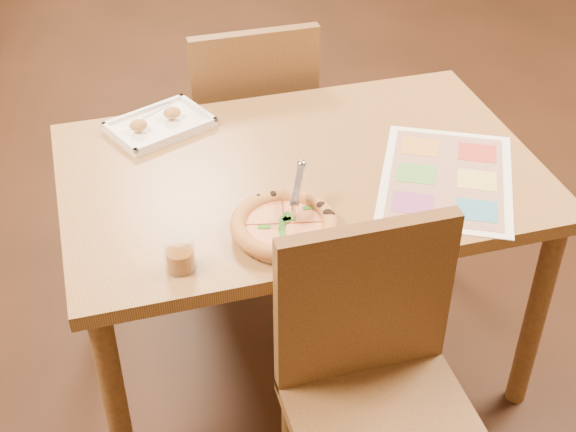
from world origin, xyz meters
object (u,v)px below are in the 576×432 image
object	(u,v)px
chair_far	(250,112)
pizza_cutter	(297,190)
chair_near	(375,366)
dining_table	(300,194)
menu	(446,177)
appetizer_tray	(160,125)
glass_tumbler	(180,254)
plate	(288,230)
pizza	(284,225)

from	to	relation	value
chair_far	pizza_cutter	xyz separation A→B (m)	(-0.07, -0.81, 0.24)
chair_near	dining_table	bearing A→B (deg)	90.00
menu	chair_near	bearing A→B (deg)	-129.07
pizza_cutter	appetizer_tray	size ratio (longest dim) A/B	0.43
dining_table	glass_tumbler	world-z (taller)	glass_tumbler
chair_far	appetizer_tray	size ratio (longest dim) A/B	1.41
appetizer_tray	glass_tumbler	size ratio (longest dim) A/B	3.60
plate	glass_tumbler	size ratio (longest dim) A/B	2.72
dining_table	chair_far	distance (m)	0.61
dining_table	pizza_cutter	world-z (taller)	pizza_cutter
appetizer_tray	menu	size ratio (longest dim) A/B	0.69
pizza_cutter	glass_tumbler	bearing A→B (deg)	135.23
chair_near	glass_tumbler	size ratio (longest dim) A/B	5.07
chair_near	plate	size ratio (longest dim) A/B	1.86
chair_far	menu	xyz separation A→B (m)	(0.36, -0.75, 0.16)
chair_far	pizza_cutter	world-z (taller)	chair_far
pizza	glass_tumbler	size ratio (longest dim) A/B	2.88
plate	pizza	xyz separation A→B (m)	(-0.01, -0.00, 0.02)
pizza_cutter	appetizer_tray	distance (m)	0.59
dining_table	chair_near	world-z (taller)	chair_near
chair_near	menu	xyz separation A→B (m)	(0.36, 0.45, 0.16)
dining_table	menu	bearing A→B (deg)	-22.75
chair_near	glass_tumbler	bearing A→B (deg)	144.03
plate	glass_tumbler	distance (m)	0.28
chair_far	pizza	world-z (taller)	chair_far
chair_near	appetizer_tray	bearing A→B (deg)	110.30
dining_table	plate	bearing A→B (deg)	-112.92
pizza_cutter	menu	bearing A→B (deg)	-56.99
pizza	chair_far	bearing A→B (deg)	82.07
plate	pizza_cutter	world-z (taller)	pizza_cutter
pizza	appetizer_tray	distance (m)	0.62
dining_table	chair_far	world-z (taller)	chair_far
plate	menu	size ratio (longest dim) A/B	0.52
pizza	pizza_cutter	bearing A→B (deg)	48.52
chair_near	chair_far	bearing A→B (deg)	90.00
dining_table	pizza_cutter	xyz separation A→B (m)	(-0.07, -0.21, 0.17)
chair_far	glass_tumbler	distance (m)	1.02
chair_near	plate	xyz separation A→B (m)	(-0.11, 0.34, 0.16)
menu	plate	bearing A→B (deg)	-167.09
pizza	menu	bearing A→B (deg)	12.85
pizza_cutter	menu	xyz separation A→B (m)	(0.44, 0.06, -0.08)
dining_table	appetizer_tray	size ratio (longest dim) A/B	3.89
chair_far	pizza	distance (m)	0.89
pizza_cutter	chair_near	bearing A→B (deg)	-143.85
pizza	glass_tumbler	world-z (taller)	glass_tumbler
dining_table	glass_tumbler	bearing A→B (deg)	-140.28
pizza_cutter	glass_tumbler	size ratio (longest dim) A/B	1.53
chair_near	chair_far	distance (m)	1.20
pizza	appetizer_tray	bearing A→B (deg)	110.70
chair_near	appetizer_tray	size ratio (longest dim) A/B	1.41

